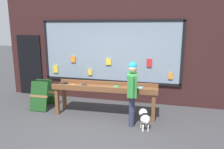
% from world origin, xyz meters
% --- Properties ---
extents(ground_plane, '(40.00, 40.00, 0.00)m').
position_xyz_m(ground_plane, '(0.00, 0.00, 0.00)').
color(ground_plane, '#38383A').
extents(shopfront_facade, '(7.64, 0.29, 3.56)m').
position_xyz_m(shopfront_facade, '(-0.05, 2.39, 1.76)').
color(shopfront_facade, '#331919').
rests_on(shopfront_facade, ground_plane).
extents(display_table_main, '(2.84, 0.76, 0.87)m').
position_xyz_m(display_table_main, '(0.00, 1.08, 0.71)').
color(display_table_main, brown).
rests_on(display_table_main, ground_plane).
extents(person_browsing, '(0.27, 0.63, 1.58)m').
position_xyz_m(person_browsing, '(0.81, 0.62, 0.91)').
color(person_browsing, '#2D334C').
rests_on(person_browsing, ground_plane).
extents(small_dog, '(0.34, 0.56, 0.42)m').
position_xyz_m(small_dog, '(1.14, 0.51, 0.28)').
color(small_dog, white).
rests_on(small_dog, ground_plane).
extents(sandwich_board_sign, '(0.58, 0.69, 0.84)m').
position_xyz_m(sandwich_board_sign, '(-1.94, 1.12, 0.43)').
color(sandwich_board_sign, '#193F19').
rests_on(sandwich_board_sign, ground_plane).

